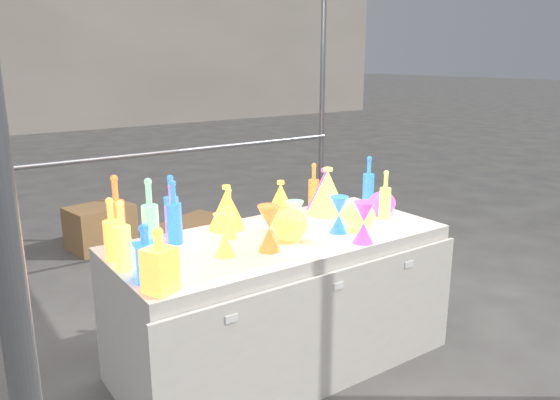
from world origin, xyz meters
TOP-DOWN VIEW (x-y plane):
  - ground at (0.00, 0.00)m, footprint 80.00×80.00m
  - display_table at (0.00, -0.01)m, footprint 1.84×0.83m
  - background_building at (4.00, 14.00)m, footprint 14.00×6.00m
  - cardboard_box_closed at (-0.24, 2.50)m, footprint 0.60×0.48m
  - cardboard_box_flat at (0.71, 2.51)m, footprint 0.96×0.84m
  - bottle_0 at (-0.85, 0.16)m, footprint 0.10×0.10m
  - bottle_1 at (-0.46, 0.35)m, footprint 0.08×0.08m
  - bottle_2 at (-0.76, 0.35)m, footprint 0.09×0.09m
  - bottle_3 at (-0.51, 0.23)m, footprint 0.09×0.09m
  - bottle_4 at (-0.85, 0.01)m, footprint 0.09×0.09m
  - bottle_5 at (-0.66, 0.15)m, footprint 0.09×0.09m
  - bottle_6 at (-0.24, 0.12)m, footprint 0.09×0.09m
  - bottle_7 at (-0.51, 0.21)m, footprint 0.08×0.08m
  - decanter_0 at (-0.81, -0.31)m, footprint 0.15×0.15m
  - decanter_2 at (-0.81, -0.16)m, footprint 0.12×0.12m
  - hourglass_0 at (-0.18, -0.16)m, footprint 0.15×0.15m
  - hourglass_1 at (0.29, -0.34)m, footprint 0.14×0.14m
  - hourglass_3 at (0.07, -0.04)m, footprint 0.12×0.12m
  - hourglass_4 at (-0.39, -0.09)m, footprint 0.11×0.11m
  - hourglass_5 at (0.30, -0.14)m, footprint 0.12×0.12m
  - globe_0 at (0.00, -0.09)m, footprint 0.23×0.23m
  - globe_1 at (0.41, -0.17)m, footprint 0.22×0.22m
  - globe_2 at (0.05, 0.05)m, footprint 0.20×0.20m
  - globe_3 at (0.74, -0.02)m, footprint 0.18×0.18m
  - lampshade_0 at (0.19, 0.27)m, footprint 0.23×0.23m
  - lampshade_1 at (-0.17, 0.28)m, footprint 0.22×0.22m
  - lampshade_2 at (0.53, 0.28)m, footprint 0.23×0.23m
  - lampshade_3 at (0.48, 0.18)m, footprint 0.29×0.29m
  - bottle_8 at (0.84, 0.20)m, footprint 0.09×0.09m
  - bottle_9 at (0.49, 0.33)m, footprint 0.07×0.07m
  - bottle_10 at (0.49, 0.21)m, footprint 0.06×0.06m
  - bottle_11 at (0.70, -0.08)m, footprint 0.07×0.07m

SIDE VIEW (x-z plane):
  - ground at x=0.00m, z-range 0.00..0.00m
  - cardboard_box_flat at x=0.71m, z-range 0.00..0.07m
  - cardboard_box_closed at x=-0.24m, z-range 0.00..0.39m
  - display_table at x=0.00m, z-range 0.00..0.75m
  - globe_3 at x=0.74m, z-range 0.75..0.88m
  - globe_2 at x=0.05m, z-range 0.75..0.88m
  - globe_1 at x=0.41m, z-range 0.75..0.90m
  - globe_0 at x=0.00m, z-range 0.75..0.90m
  - hourglass_3 at x=0.07m, z-range 0.75..0.94m
  - hourglass_5 at x=0.30m, z-range 0.75..0.95m
  - hourglass_4 at x=-0.39m, z-range 0.75..0.96m
  - hourglass_1 at x=0.29m, z-range 0.75..0.97m
  - lampshade_0 at x=0.19m, z-range 0.75..0.98m
  - hourglass_0 at x=-0.18m, z-range 0.75..0.98m
  - lampshade_1 at x=-0.17m, z-range 0.75..1.00m
  - bottle_10 at x=0.49m, z-range 0.75..1.00m
  - decanter_2 at x=-0.81m, z-range 0.75..1.00m
  - lampshade_2 at x=0.53m, z-range 0.75..1.01m
  - bottle_6 at x=-0.24m, z-range 0.75..1.03m
  - decanter_0 at x=-0.81m, z-range 0.75..1.03m
  - lampshade_3 at x=0.48m, z-range 0.75..1.04m
  - bottle_11 at x=0.70m, z-range 0.75..1.04m
  - bottle_9 at x=0.49m, z-range 0.75..1.04m
  - bottle_0 at x=-0.85m, z-range 0.75..1.06m
  - bottle_3 at x=-0.51m, z-range 0.75..1.06m
  - bottle_8 at x=0.84m, z-range 0.75..1.07m
  - bottle_4 at x=-0.85m, z-range 0.75..1.07m
  - bottle_1 at x=-0.46m, z-range 0.75..1.08m
  - bottle_7 at x=-0.51m, z-range 0.75..1.08m
  - bottle_2 at x=-0.76m, z-range 0.75..1.12m
  - bottle_5 at x=-0.66m, z-range 0.75..1.12m
  - background_building at x=4.00m, z-range 0.00..6.00m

